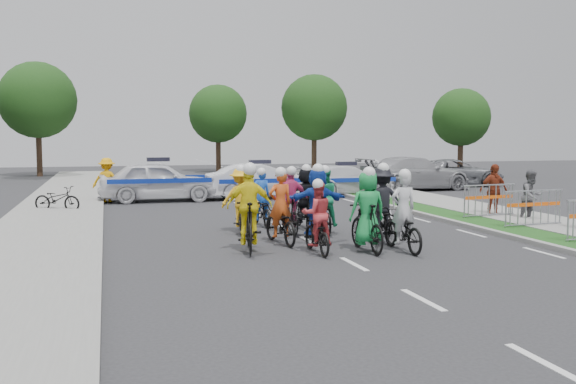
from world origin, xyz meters
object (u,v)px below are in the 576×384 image
object	(u,v)px
rider_11	(305,201)
civilian_sedan	(415,173)
rider_1	(367,219)
rider_10	(241,207)
tree_4	(218,114)
rider_12	(261,207)
civilian_suv	(455,173)
police_car_1	(260,181)
cone_1	(384,190)
rider_6	(280,218)
rider_0	(402,224)
rider_3	(249,218)
rider_7	(383,210)
rider_5	(317,209)
rider_8	(324,208)
spectator_1	(532,196)
police_car_0	(159,181)
police_car_2	(346,180)
marshal_hiviz	(107,180)
rider_4	(381,211)
parked_bike	(57,199)
spectator_2	(493,191)
tree_2	(461,117)
tree_3	(37,100)
cone_0	(384,203)
rider_9	(291,207)
barrier_2	(489,202)
rider_2	(317,225)
tree_1	(314,108)

from	to	relation	value
rider_11	civilian_sedan	distance (m)	13.95
rider_1	civilian_sedan	distance (m)	17.01
rider_10	rider_11	size ratio (longest dim) A/B	1.04
civilian_sedan	tree_4	distance (m)	19.52
rider_12	civilian_suv	world-z (taller)	rider_12
police_car_1	cone_1	distance (m)	5.28
rider_6	cone_1	world-z (taller)	rider_6
rider_0	rider_3	world-z (taller)	rider_3
rider_7	rider_12	world-z (taller)	rider_7
rider_5	rider_8	xyz separation A→B (m)	(0.62, 1.27, -0.13)
rider_7	rider_12	xyz separation A→B (m)	(-2.73, 2.52, -0.11)
spectator_1	police_car_0	bearing A→B (deg)	127.06
police_car_2	marshal_hiviz	bearing A→B (deg)	83.93
rider_3	rider_4	distance (m)	3.52
rider_6	cone_1	distance (m)	12.19
rider_0	rider_1	world-z (taller)	rider_1
rider_4	police_car_1	bearing A→B (deg)	-85.41
police_car_2	parked_bike	size ratio (longest dim) A/B	2.69
civilian_suv	spectator_2	xyz separation A→B (m)	(-5.52, -11.80, 0.16)
civilian_suv	tree_2	world-z (taller)	tree_2
rider_0	tree_3	distance (m)	32.95
parked_bike	tree_2	distance (m)	28.78
cone_1	parked_bike	size ratio (longest dim) A/B	0.41
tree_2	cone_0	bearing A→B (deg)	-127.26
parked_bike	tree_4	bearing A→B (deg)	3.86
rider_10	civilian_suv	size ratio (longest dim) A/B	0.38
rider_7	civilian_suv	bearing A→B (deg)	-119.59
rider_9	tree_3	distance (m)	29.30
spectator_2	tree_3	bearing A→B (deg)	119.99
rider_12	parked_bike	world-z (taller)	rider_12
rider_6	barrier_2	distance (m)	7.93
rider_8	rider_10	bearing A→B (deg)	-6.80
rider_2	rider_7	xyz separation A→B (m)	(2.55, 2.08, 0.05)
marshal_hiviz	parked_bike	xyz separation A→B (m)	(-1.69, -2.88, -0.43)
marshal_hiviz	tree_1	bearing A→B (deg)	-120.78
police_car_1	civilian_sedan	size ratio (longest dim) A/B	0.80
police_car_1	tree_2	bearing A→B (deg)	-55.20
rider_7	rider_10	distance (m)	3.83
spectator_2	cone_1	size ratio (longest dim) A/B	2.47
rider_8	spectator_1	distance (m)	6.88
civilian_sedan	tree_3	bearing A→B (deg)	42.23
rider_0	rider_12	xyz separation A→B (m)	(-2.16, 4.87, -0.06)
rider_0	police_car_2	size ratio (longest dim) A/B	0.42
spectator_1	tree_1	xyz separation A→B (m)	(1.32, 25.40, 3.74)
rider_8	rider_9	bearing A→B (deg)	-1.24
rider_8	cone_0	bearing A→B (deg)	-125.74
cone_0	cone_1	xyz separation A→B (m)	(2.19, 4.73, 0.00)
marshal_hiviz	tree_2	distance (m)	25.88
rider_6	cone_1	size ratio (longest dim) A/B	2.75
civilian_sedan	parked_bike	bearing A→B (deg)	99.11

